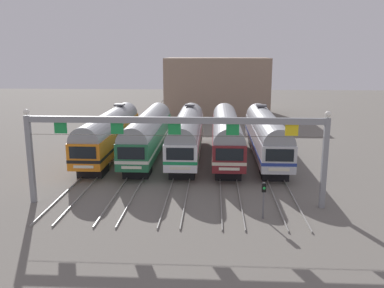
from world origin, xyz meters
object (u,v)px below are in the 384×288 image
object	(u,v)px
commuter_train_orange	(109,132)
yard_signal_mast	(264,193)
commuter_train_white	(187,133)
commuter_train_silver	(266,134)
catenary_gantry	(175,134)
commuter_train_green	(148,133)
commuter_train_maroon	(226,133)

from	to	relation	value
commuter_train_orange	yard_signal_mast	world-z (taller)	commuter_train_orange
commuter_train_white	commuter_train_silver	world-z (taller)	same
catenary_gantry	commuter_train_white	bearing A→B (deg)	90.00
commuter_train_green	catenary_gantry	xyz separation A→B (m)	(4.07, -13.49, 2.56)
catenary_gantry	commuter_train_green	bearing A→B (deg)	106.80
commuter_train_white	yard_signal_mast	size ratio (longest dim) A/B	7.14
commuter_train_white	catenary_gantry	bearing A→B (deg)	-90.00
commuter_train_green	commuter_train_silver	xyz separation A→B (m)	(12.22, 0.00, 0.00)
commuter_train_orange	commuter_train_white	xyz separation A→B (m)	(8.15, 0.00, 0.00)
commuter_train_maroon	commuter_train_green	bearing A→B (deg)	180.00
commuter_train_white	commuter_train_orange	bearing A→B (deg)	180.00
commuter_train_orange	commuter_train_silver	world-z (taller)	same
commuter_train_orange	commuter_train_silver	size ratio (longest dim) A/B	1.00
commuter_train_silver	catenary_gantry	size ratio (longest dim) A/B	0.84
commuter_train_green	commuter_train_white	size ratio (longest dim) A/B	1.00
commuter_train_white	commuter_train_silver	size ratio (longest dim) A/B	1.00
commuter_train_white	yard_signal_mast	distance (m)	16.93
commuter_train_green	yard_signal_mast	distance (m)	18.78
commuter_train_orange	catenary_gantry	bearing A→B (deg)	-58.89
commuter_train_green	commuter_train_maroon	bearing A→B (deg)	0.00
commuter_train_green	commuter_train_white	distance (m)	4.07
commuter_train_green	yard_signal_mast	xyz separation A→B (m)	(10.18, -15.75, -0.91)
commuter_train_silver	yard_signal_mast	xyz separation A→B (m)	(-2.04, -15.76, -0.91)
yard_signal_mast	commuter_train_white	bearing A→B (deg)	111.20
commuter_train_orange	commuter_train_maroon	size ratio (longest dim) A/B	1.00
commuter_train_green	commuter_train_silver	size ratio (longest dim) A/B	1.00
yard_signal_mast	commuter_train_green	bearing A→B (deg)	122.88
commuter_train_silver	catenary_gantry	bearing A→B (deg)	-121.11
commuter_train_maroon	commuter_train_silver	world-z (taller)	commuter_train_silver
commuter_train_maroon	commuter_train_silver	bearing A→B (deg)	0.06
commuter_train_maroon	yard_signal_mast	world-z (taller)	commuter_train_maroon
catenary_gantry	yard_signal_mast	world-z (taller)	catenary_gantry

